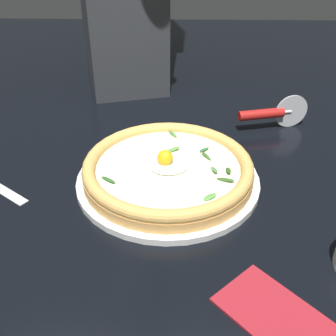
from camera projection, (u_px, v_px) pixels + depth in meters
ground_plane at (172, 186)px, 0.77m from camera, size 2.40×2.40×0.03m
pizza_plate at (168, 180)px, 0.75m from camera, size 0.34×0.34×0.01m
pizza at (168, 169)px, 0.74m from camera, size 0.31×0.31×0.05m
pizza_cutter at (269, 113)px, 0.91m from camera, size 0.16×0.05×0.08m
folded_napkin at (274, 313)px, 0.51m from camera, size 0.16×0.16×0.01m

